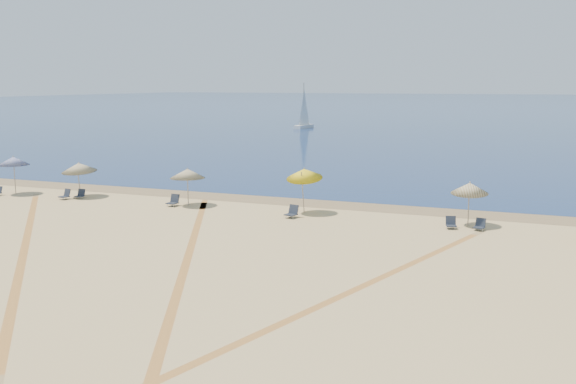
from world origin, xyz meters
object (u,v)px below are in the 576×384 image
object	(u,v)px
umbrella_2	(187,173)
umbrella_4	(470,188)
umbrella_1	(79,167)
chair_2	(80,194)
chair_6	(480,225)
chair_4	(292,212)
chair_1	(65,195)
chair_5	(451,223)
umbrella_0	(13,161)
sailboat_1	(304,115)
chair_3	(173,201)
umbrella_3	(304,174)

from	to	relation	value
umbrella_2	umbrella_4	size ratio (longest dim) A/B	0.98
umbrella_1	chair_2	bearing A→B (deg)	-51.74
umbrella_2	chair_6	world-z (taller)	umbrella_2
umbrella_2	chair_2	size ratio (longest dim) A/B	3.72
umbrella_1	chair_4	size ratio (longest dim) A/B	2.94
umbrella_1	chair_1	bearing A→B (deg)	-106.49
chair_5	umbrella_0	bearing A→B (deg)	164.70
umbrella_0	chair_4	distance (m)	19.80
sailboat_1	umbrella_4	bearing A→B (deg)	-56.39
umbrella_0	chair_2	distance (m)	5.47
umbrella_4	chair_5	bearing A→B (deg)	-127.35
umbrella_2	chair_6	xyz separation A→B (m)	(16.81, -0.61, -1.67)
chair_2	chair_3	world-z (taller)	chair_3
chair_6	sailboat_1	world-z (taller)	sailboat_1
umbrella_2	chair_2	world-z (taller)	umbrella_2
chair_5	sailboat_1	distance (m)	71.67
chair_1	chair_4	size ratio (longest dim) A/B	0.94
chair_5	chair_3	bearing A→B (deg)	164.25
umbrella_3	chair_6	world-z (taller)	umbrella_3
chair_2	umbrella_4	bearing A→B (deg)	-3.04
chair_4	chair_3	bearing A→B (deg)	-170.94
umbrella_0	chair_6	xyz separation A→B (m)	(29.48, -0.10, -1.93)
umbrella_1	umbrella_0	bearing A→B (deg)	-172.38
chair_4	chair_5	distance (m)	8.41
chair_3	chair_6	xyz separation A→B (m)	(17.55, -0.14, -0.04)
umbrella_1	chair_3	distance (m)	7.42
umbrella_1	chair_4	bearing A→B (deg)	-4.62
umbrella_4	chair_1	bearing A→B (deg)	-177.19
chair_3	umbrella_3	bearing A→B (deg)	10.54
chair_3	chair_4	distance (m)	7.79
chair_5	umbrella_4	bearing A→B (deg)	37.76
sailboat_1	chair_1	bearing A→B (deg)	-76.50
chair_1	chair_4	distance (m)	15.30
umbrella_0	umbrella_1	bearing A→B (deg)	7.62
umbrella_2	sailboat_1	xyz separation A→B (m)	(-14.96, 64.16, 0.27)
umbrella_0	chair_3	bearing A→B (deg)	0.20
umbrella_2	chair_3	bearing A→B (deg)	-147.45
umbrella_0	chair_4	world-z (taller)	umbrella_0
chair_5	chair_6	bearing A→B (deg)	-10.83
chair_3	chair_4	xyz separation A→B (m)	(7.77, -0.62, -0.00)
umbrella_1	umbrella_4	distance (m)	24.13
chair_1	umbrella_0	bearing A→B (deg)	-171.02
umbrella_0	chair_4	bearing A→B (deg)	-1.69
umbrella_0	umbrella_2	bearing A→B (deg)	2.30
umbrella_1	chair_6	xyz separation A→B (m)	(24.77, -0.73, -1.65)
umbrella_2	umbrella_3	world-z (taller)	umbrella_3
umbrella_0	chair_5	distance (m)	28.16
umbrella_4	chair_5	xyz separation A→B (m)	(-0.75, -0.98, -1.68)
umbrella_1	chair_2	size ratio (longest dim) A/B	3.76
chair_1	sailboat_1	size ratio (longest dim) A/B	0.10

